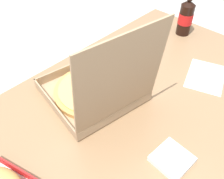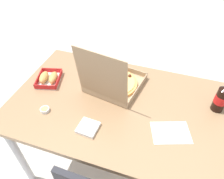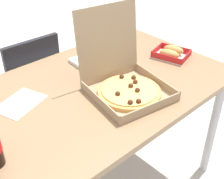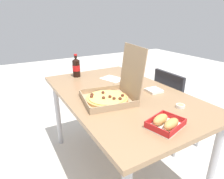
{
  "view_description": "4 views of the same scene",
  "coord_description": "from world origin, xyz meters",
  "px_view_note": "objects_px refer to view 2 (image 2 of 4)",
  "views": [
    {
      "loc": [
        0.55,
        0.38,
        1.45
      ],
      "look_at": [
        0.06,
        -0.08,
        0.81
      ],
      "focal_mm": 39.22,
      "sensor_mm": 36.0,
      "label": 1
    },
    {
      "loc": [
        -0.23,
        0.88,
        1.74
      ],
      "look_at": [
        0.09,
        -0.08,
        0.78
      ],
      "focal_mm": 33.97,
      "sensor_mm": 36.0,
      "label": 2
    },
    {
      "loc": [
        -0.78,
        -0.98,
        1.56
      ],
      "look_at": [
        0.05,
        -0.09,
        0.77
      ],
      "focal_mm": 48.75,
      "sensor_mm": 36.0,
      "label": 3
    },
    {
      "loc": [
        1.18,
        -0.76,
        1.32
      ],
      "look_at": [
        0.04,
        -0.09,
        0.81
      ],
      "focal_mm": 30.69,
      "sensor_mm": 36.0,
      "label": 4
    }
  ],
  "objects_px": {
    "pizza_box_open": "(113,82)",
    "bread_side_box": "(49,78)",
    "dipping_sauce_cup": "(45,110)",
    "cola_bottle": "(221,98)",
    "napkin_pile": "(88,128)",
    "paper_menu": "(171,133)"
  },
  "relations": [
    {
      "from": "napkin_pile",
      "to": "dipping_sauce_cup",
      "type": "xyz_separation_m",
      "value": [
        0.3,
        -0.04,
        0.0
      ]
    },
    {
      "from": "pizza_box_open",
      "to": "dipping_sauce_cup",
      "type": "height_order",
      "value": "pizza_box_open"
    },
    {
      "from": "paper_menu",
      "to": "dipping_sauce_cup",
      "type": "height_order",
      "value": "dipping_sauce_cup"
    },
    {
      "from": "dipping_sauce_cup",
      "to": "cola_bottle",
      "type": "bearing_deg",
      "value": -160.64
    },
    {
      "from": "bread_side_box",
      "to": "dipping_sauce_cup",
      "type": "xyz_separation_m",
      "value": [
        -0.12,
        0.26,
        -0.01
      ]
    },
    {
      "from": "cola_bottle",
      "to": "paper_menu",
      "type": "relative_size",
      "value": 1.07
    },
    {
      "from": "bread_side_box",
      "to": "napkin_pile",
      "type": "height_order",
      "value": "bread_side_box"
    },
    {
      "from": "pizza_box_open",
      "to": "napkin_pile",
      "type": "xyz_separation_m",
      "value": [
        0.03,
        0.37,
        -0.04
      ]
    },
    {
      "from": "napkin_pile",
      "to": "pizza_box_open",
      "type": "bearing_deg",
      "value": -94.34
    },
    {
      "from": "dipping_sauce_cup",
      "to": "napkin_pile",
      "type": "bearing_deg",
      "value": 172.55
    },
    {
      "from": "bread_side_box",
      "to": "paper_menu",
      "type": "xyz_separation_m",
      "value": [
        -0.87,
        0.17,
        -0.02
      ]
    },
    {
      "from": "paper_menu",
      "to": "cola_bottle",
      "type": "bearing_deg",
      "value": -151.65
    },
    {
      "from": "pizza_box_open",
      "to": "bread_side_box",
      "type": "distance_m",
      "value": 0.46
    },
    {
      "from": "bread_side_box",
      "to": "paper_menu",
      "type": "relative_size",
      "value": 1.06
    },
    {
      "from": "paper_menu",
      "to": "napkin_pile",
      "type": "relative_size",
      "value": 1.91
    },
    {
      "from": "cola_bottle",
      "to": "paper_menu",
      "type": "xyz_separation_m",
      "value": [
        0.24,
        0.27,
        -0.09
      ]
    },
    {
      "from": "paper_menu",
      "to": "dipping_sauce_cup",
      "type": "relative_size",
      "value": 3.75
    },
    {
      "from": "bread_side_box",
      "to": "pizza_box_open",
      "type": "bearing_deg",
      "value": -170.19
    },
    {
      "from": "bread_side_box",
      "to": "dipping_sauce_cup",
      "type": "height_order",
      "value": "bread_side_box"
    },
    {
      "from": "cola_bottle",
      "to": "napkin_pile",
      "type": "xyz_separation_m",
      "value": [
        0.69,
        0.39,
        -0.08
      ]
    },
    {
      "from": "pizza_box_open",
      "to": "dipping_sauce_cup",
      "type": "distance_m",
      "value": 0.47
    },
    {
      "from": "pizza_box_open",
      "to": "bread_side_box",
      "type": "bearing_deg",
      "value": 9.81
    }
  ]
}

